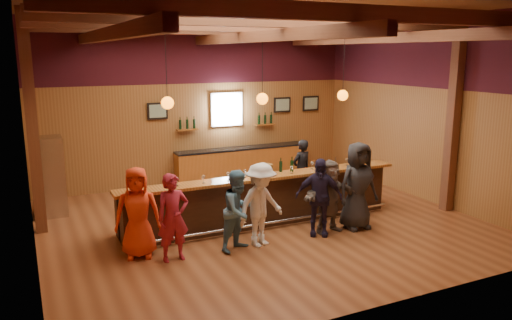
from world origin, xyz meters
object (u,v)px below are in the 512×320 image
(customer_white, at_px, (261,205))
(bartender, at_px, (301,170))
(back_bar_cabinet, at_px, (243,163))
(customer_denim, at_px, (239,210))
(bottle_a, at_px, (281,166))
(customer_navy, at_px, (319,197))
(customer_redvest, at_px, (173,218))
(customer_orange, at_px, (138,213))
(customer_brown, at_px, (329,196))
(stainless_fridge, at_px, (48,177))
(bar_counter, at_px, (260,198))
(ice_bucket, at_px, (268,170))
(customer_dark, at_px, (358,186))

(customer_white, distance_m, bartender, 3.30)
(back_bar_cabinet, xyz_separation_m, customer_white, (-1.78, -4.85, 0.34))
(customer_denim, xyz_separation_m, bottle_a, (1.47, 1.11, 0.46))
(bottle_a, bearing_deg, customer_white, -132.58)
(customer_navy, relative_size, bartender, 1.04)
(customer_navy, bearing_deg, customer_redvest, -151.20)
(customer_orange, height_order, customer_brown, customer_orange)
(stainless_fridge, height_order, customer_denim, stainless_fridge)
(customer_redvest, bearing_deg, customer_navy, -3.23)
(customer_redvest, height_order, customer_denim, customer_redvest)
(bar_counter, xyz_separation_m, ice_bucket, (0.02, -0.34, 0.71))
(customer_white, bearing_deg, stainless_fridge, 115.91)
(bar_counter, distance_m, customer_white, 1.45)
(customer_navy, bearing_deg, bottle_a, 134.12)
(customer_navy, distance_m, customer_brown, 0.31)
(back_bar_cabinet, distance_m, customer_redvest, 5.93)
(stainless_fridge, distance_m, ice_bucket, 5.00)
(back_bar_cabinet, xyz_separation_m, bottle_a, (-0.76, -3.74, 0.76))
(customer_denim, distance_m, ice_bucket, 1.50)
(customer_dark, bearing_deg, customer_redvest, -179.90)
(customer_redvest, distance_m, bottle_a, 2.94)
(bar_counter, xyz_separation_m, customer_orange, (-2.82, -0.80, 0.31))
(customer_redvest, xyz_separation_m, bottle_a, (2.71, 1.06, 0.44))
(bar_counter, xyz_separation_m, bartender, (1.69, 1.09, 0.24))
(customer_brown, relative_size, customer_dark, 0.83)
(bar_counter, height_order, customer_denim, customer_denim)
(customer_denim, height_order, customer_white, customer_white)
(customer_denim, bearing_deg, customer_orange, 140.66)
(stainless_fridge, bearing_deg, customer_brown, -35.46)
(back_bar_cabinet, xyz_separation_m, customer_brown, (-0.18, -4.77, 0.28))
(back_bar_cabinet, distance_m, customer_orange, 5.94)
(customer_orange, relative_size, customer_navy, 1.04)
(back_bar_cabinet, bearing_deg, ice_bucket, -106.59)
(stainless_fridge, bearing_deg, bar_counter, -30.76)
(customer_orange, bearing_deg, bar_counter, 30.02)
(stainless_fridge, height_order, bottle_a, stainless_fridge)
(stainless_fridge, bearing_deg, customer_white, -46.72)
(stainless_fridge, height_order, customer_white, stainless_fridge)
(customer_denim, xyz_separation_m, customer_white, (0.45, -0.01, 0.04))
(customer_orange, height_order, bartender, customer_orange)
(customer_orange, bearing_deg, customer_navy, 6.72)
(customer_brown, bearing_deg, ice_bucket, 134.76)
(customer_white, bearing_deg, customer_dark, -16.81)
(customer_dark, bearing_deg, bartender, 89.72)
(bar_counter, xyz_separation_m, customer_white, (-0.60, -1.28, 0.29))
(customer_orange, relative_size, bottle_a, 5.37)
(back_bar_cabinet, relative_size, bartender, 2.62)
(customer_denim, bearing_deg, customer_brown, -22.10)
(back_bar_cabinet, distance_m, customer_navy, 4.86)
(customer_redvest, height_order, ice_bucket, customer_redvest)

